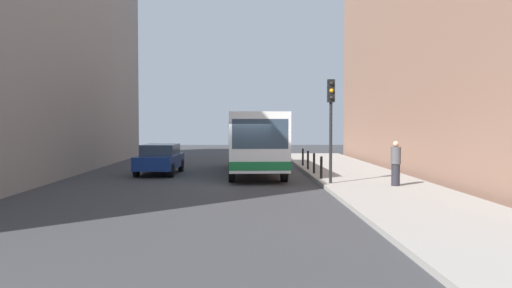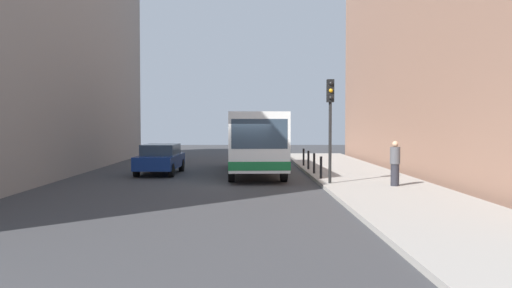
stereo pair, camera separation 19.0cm
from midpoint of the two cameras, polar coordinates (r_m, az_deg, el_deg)
ground_plane at (r=22.45m, az=-1.83°, el=-4.26°), size 80.00×80.00×0.00m
sidewalk at (r=23.05m, az=11.75°, el=-3.95°), size 4.40×40.00×0.15m
building_left at (r=29.04m, az=-25.48°, el=9.86°), size 7.00×32.00×13.00m
building_right at (r=29.00m, az=22.03°, el=10.92°), size 7.00×32.00×13.99m
bus at (r=27.26m, az=-0.43°, el=0.53°), size 2.78×11.08×3.00m
car_beside_bus at (r=27.22m, az=-10.27°, el=-1.50°), size 1.99×4.46×1.48m
traffic_light at (r=21.54m, az=7.65°, el=3.46°), size 0.28×0.33×4.10m
bollard_near at (r=23.41m, az=6.66°, el=-2.47°), size 0.11×0.11×0.95m
bollard_mid at (r=25.74m, az=5.92°, el=-2.04°), size 0.11×0.11×0.95m
bollard_far at (r=28.08m, az=5.30°, el=-1.68°), size 0.11×0.11×0.95m
bollard_farthest at (r=30.42m, az=4.78°, el=-1.38°), size 0.11×0.11×0.95m
pedestrian_near_signal at (r=21.17m, az=14.25°, el=-2.00°), size 0.38×0.38×1.71m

